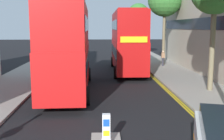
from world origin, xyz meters
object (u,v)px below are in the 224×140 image
(keep_left_bollard, at_px, (106,131))
(double_decker_bus_away, at_px, (68,45))
(pedestrian_far, at_px, (163,58))
(double_decker_bus_oncoming, at_px, (127,40))

(keep_left_bollard, height_order, double_decker_bus_away, double_decker_bus_away)
(pedestrian_far, bearing_deg, double_decker_bus_away, -129.56)
(keep_left_bollard, bearing_deg, double_decker_bus_away, 104.28)
(double_decker_bus_away, distance_m, pedestrian_far, 13.89)
(double_decker_bus_away, xyz_separation_m, pedestrian_far, (8.75, 10.60, -2.04))
(double_decker_bus_away, relative_size, double_decker_bus_oncoming, 1.00)
(keep_left_bollard, relative_size, double_decker_bus_away, 0.10)
(keep_left_bollard, xyz_separation_m, double_decker_bus_oncoming, (2.43, 16.44, 2.42))
(double_decker_bus_away, xyz_separation_m, double_decker_bus_oncoming, (4.65, 7.72, 0.00))
(keep_left_bollard, xyz_separation_m, pedestrian_far, (6.53, 19.32, 0.38))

